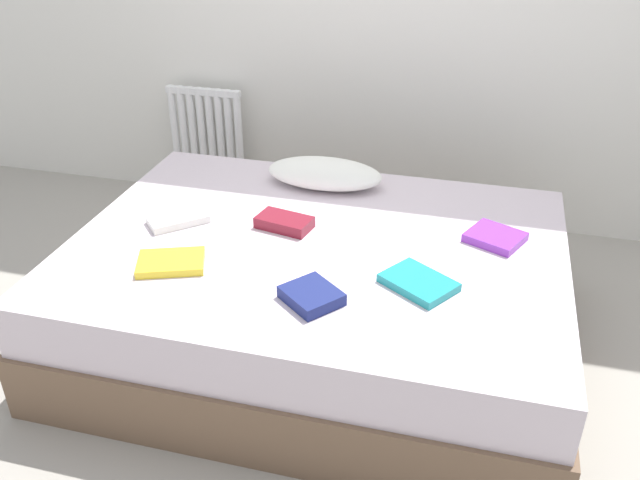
{
  "coord_description": "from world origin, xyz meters",
  "views": [
    {
      "loc": [
        0.61,
        -2.26,
        1.85
      ],
      "look_at": [
        0.0,
        0.05,
        0.48
      ],
      "focal_mm": 37.6,
      "sensor_mm": 36.0,
      "label": 1
    }
  ],
  "objects": [
    {
      "name": "ground_plane",
      "position": [
        0.0,
        0.0,
        0.0
      ],
      "size": [
        8.0,
        8.0,
        0.0
      ],
      "primitive_type": "plane",
      "color": "#9E998E"
    },
    {
      "name": "bed",
      "position": [
        0.0,
        0.0,
        0.25
      ],
      "size": [
        2.0,
        1.5,
        0.5
      ],
      "color": "brown",
      "rests_on": "ground"
    },
    {
      "name": "radiator",
      "position": [
        -1.0,
        1.2,
        0.41
      ],
      "size": [
        0.45,
        0.04,
        0.57
      ],
      "color": "white",
      "rests_on": "ground"
    },
    {
      "name": "pillow",
      "position": [
        -0.1,
        0.52,
        0.56
      ],
      "size": [
        0.54,
        0.28,
        0.12
      ],
      "primitive_type": "ellipsoid",
      "color": "white",
      "rests_on": "bed"
    },
    {
      "name": "textbook_teal",
      "position": [
        0.44,
        -0.22,
        0.52
      ],
      "size": [
        0.31,
        0.29,
        0.03
      ],
      "primitive_type": "cube",
      "rotation": [
        0.0,
        0.0,
        -0.58
      ],
      "color": "teal",
      "rests_on": "bed"
    },
    {
      "name": "textbook_white",
      "position": [
        -0.61,
        0.01,
        0.52
      ],
      "size": [
        0.27,
        0.26,
        0.03
      ],
      "primitive_type": "cube",
      "rotation": [
        0.0,
        0.0,
        0.75
      ],
      "color": "white",
      "rests_on": "bed"
    },
    {
      "name": "textbook_maroon",
      "position": [
        -0.16,
        0.08,
        0.52
      ],
      "size": [
        0.25,
        0.17,
        0.05
      ],
      "primitive_type": "cube",
      "rotation": [
        0.0,
        0.0,
        -0.2
      ],
      "color": "maroon",
      "rests_on": "bed"
    },
    {
      "name": "textbook_navy",
      "position": [
        0.09,
        -0.41,
        0.52
      ],
      "size": [
        0.25,
        0.25,
        0.04
      ],
      "primitive_type": "cube",
      "rotation": [
        0.0,
        0.0,
        -0.68
      ],
      "color": "navy",
      "rests_on": "bed"
    },
    {
      "name": "textbook_yellow",
      "position": [
        -0.49,
        -0.32,
        0.52
      ],
      "size": [
        0.29,
        0.25,
        0.03
      ],
      "primitive_type": "cube",
      "rotation": [
        0.0,
        0.0,
        0.36
      ],
      "color": "yellow",
      "rests_on": "bed"
    },
    {
      "name": "textbook_purple",
      "position": [
        0.69,
        0.19,
        0.52
      ],
      "size": [
        0.26,
        0.25,
        0.03
      ],
      "primitive_type": "cube",
      "rotation": [
        0.0,
        0.0,
        -0.43
      ],
      "color": "purple",
      "rests_on": "bed"
    }
  ]
}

